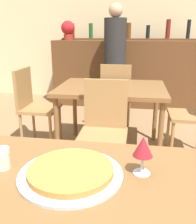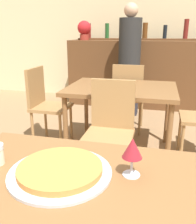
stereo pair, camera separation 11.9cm
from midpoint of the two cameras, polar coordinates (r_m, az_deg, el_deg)
The scene contains 13 objects.
wall_back at distance 5.02m, azimuth 6.50°, elevation 19.05°, with size 8.00×0.05×2.80m.
dining_table_near at distance 1.04m, azimuth -6.87°, elevation -19.69°, with size 1.07×0.72×0.75m.
dining_table_far at distance 2.66m, azimuth 1.82°, elevation 4.22°, with size 1.12×0.85×0.74m.
bar_counter at distance 4.57m, azimuth 5.83°, elevation 8.79°, with size 2.60×0.56×1.15m.
bar_back_shelf at distance 4.66m, azimuth 6.21°, elevation 16.95°, with size 2.39×0.24×0.34m.
chair_far_side_front at distance 2.13m, azimuth -0.23°, elevation -3.09°, with size 0.40×0.40×0.91m.
chair_far_side_back at distance 3.26m, azimuth 3.11°, elevation 4.36°, with size 0.40×0.40×0.91m.
chair_far_side_left at distance 2.93m, azimuth -15.76°, elevation 2.13°, with size 0.40×0.40×0.91m.
pizza_tray at distance 1.02m, azimuth -9.67°, elevation -13.38°, with size 0.41×0.41×0.04m.
cheese_shaker at distance 1.14m, azimuth -24.06°, elevation -9.71°, with size 0.07×0.07×0.09m.
person_standing at distance 3.97m, azimuth 2.98°, elevation 12.50°, with size 0.34×0.34×1.70m.
wine_glass at distance 0.98m, azimuth 6.84°, elevation -8.14°, with size 0.08×0.08×0.16m.
potted_plant at distance 4.64m, azimuth -7.64°, elevation 18.24°, with size 0.24×0.24×0.33m.
Camera 1 is at (0.18, -0.80, 1.30)m, focal length 40.00 mm.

